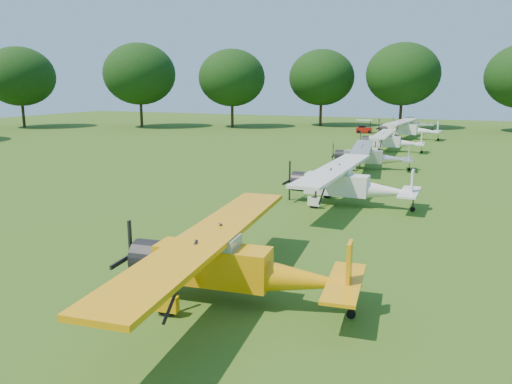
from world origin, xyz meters
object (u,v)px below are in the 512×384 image
aircraft_2 (230,260)px  golf_cart (364,129)px  aircraft_4 (369,155)px  aircraft_5 (389,140)px  aircraft_6 (407,128)px  aircraft_7 (412,123)px  aircraft_3 (346,182)px

aircraft_2 → golf_cart: (-7.02, 57.11, -0.78)m
aircraft_4 → aircraft_5: (-0.10, 11.56, 0.02)m
aircraft_6 → golf_cart: aircraft_6 is taller
aircraft_2 → golf_cart: size_ratio=5.16×
aircraft_2 → aircraft_5: aircraft_2 is taller
golf_cart → aircraft_7: bearing=40.6°
aircraft_6 → golf_cart: size_ratio=5.21×
aircraft_2 → aircraft_4: 26.92m
aircraft_2 → aircraft_3: bearing=82.4°
aircraft_6 → aircraft_7: size_ratio=1.30×
aircraft_3 → aircraft_7: bearing=92.5°
aircraft_2 → aircraft_4: (-0.70, 26.91, -0.23)m
aircraft_2 → aircraft_3: aircraft_2 is taller
golf_cart → aircraft_4: bearing=-89.8°
aircraft_2 → aircraft_7: 64.46m
aircraft_4 → aircraft_3: bearing=-93.3°
aircraft_3 → aircraft_7: size_ratio=1.25×
aircraft_3 → aircraft_7: (-1.74, 50.36, -0.27)m
aircraft_5 → aircraft_7: 25.98m
aircraft_4 → aircraft_5: bearing=82.3°
aircraft_3 → aircraft_6: aircraft_6 is taller
aircraft_4 → golf_cart: 30.86m
aircraft_6 → aircraft_2: bearing=-84.0°
aircraft_2 → aircraft_7: size_ratio=1.29×
aircraft_4 → aircraft_7: aircraft_4 is taller
aircraft_5 → aircraft_6: aircraft_6 is taller
aircraft_5 → golf_cart: (-6.22, 18.64, -0.57)m
aircraft_3 → golf_cart: 43.67m
aircraft_5 → aircraft_6: bearing=87.1°
aircraft_7 → aircraft_3: bearing=-91.3°
aircraft_7 → golf_cart: size_ratio=4.00×
aircraft_7 → golf_cart: 9.28m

